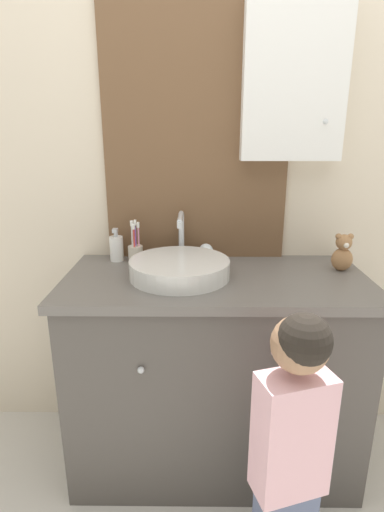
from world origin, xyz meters
TOP-DOWN VIEW (x-y plane):
  - wall_back at (0.01, 0.62)m, footprint 3.20×0.18m
  - vanity_counter at (0.00, 0.32)m, footprint 1.19×0.57m
  - sink_basin at (-0.14, 0.32)m, footprint 0.39×0.45m
  - toothbrush_holder at (-0.34, 0.50)m, footprint 0.06×0.06m
  - soap_dispenser at (-0.43, 0.52)m, footprint 0.06×0.06m
  - child_figure at (0.20, -0.19)m, footprint 0.24×0.47m
  - teddy_bear at (0.51, 0.40)m, footprint 0.09×0.07m

SIDE VIEW (x-z plane):
  - vanity_counter at x=0.00m, z-range 0.00..0.87m
  - child_figure at x=0.20m, z-range 0.08..1.04m
  - sink_basin at x=-0.14m, z-range 0.80..1.02m
  - toothbrush_holder at x=-0.34m, z-range 0.82..1.01m
  - soap_dispenser at x=-0.43m, z-range 0.85..1.00m
  - teddy_bear at x=0.51m, z-range 0.86..1.02m
  - wall_back at x=0.01m, z-range 0.02..2.52m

